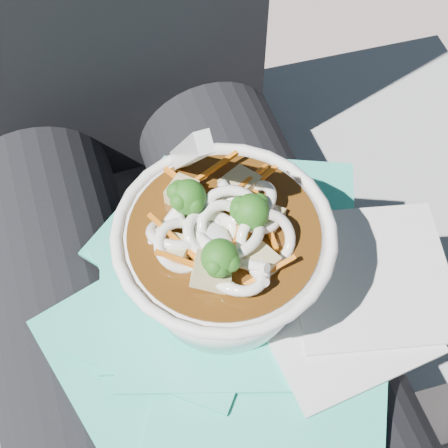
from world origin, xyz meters
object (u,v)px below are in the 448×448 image
object	(u,v)px
stone_ledge	(164,320)
lap	(181,329)
person_body	(154,240)
udon_bowl	(224,254)
plastic_bag	(212,301)

from	to	relation	value
stone_ledge	lap	world-z (taller)	lap
lap	person_body	distance (m)	0.10
lap	udon_bowl	world-z (taller)	udon_bowl
lap	person_body	world-z (taller)	person_body
person_body	udon_bowl	size ratio (longest dim) A/B	4.93
stone_ledge	lap	bearing A→B (deg)	-90.00
person_body	plastic_bag	xyz separation A→B (m)	(0.03, -0.11, 0.06)
plastic_bag	stone_ledge	bearing A→B (deg)	99.01
person_body	plastic_bag	size ratio (longest dim) A/B	2.75
lap	person_body	xyz separation A→B (m)	(0.00, 0.09, 0.02)
plastic_bag	lap	bearing A→B (deg)	143.21
person_body	stone_ledge	bearing A→B (deg)	90.00
stone_ledge	plastic_bag	bearing A→B (deg)	-80.99
udon_bowl	stone_ledge	bearing A→B (deg)	103.29
stone_ledge	person_body	distance (m)	0.34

